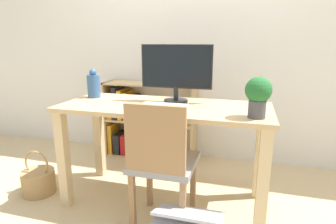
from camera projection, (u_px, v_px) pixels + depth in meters
ground_plane at (164, 200)px, 2.18m from camera, size 10.00×10.00×0.00m
wall_back at (192, 30)px, 2.76m from camera, size 8.00×0.05×2.60m
desk at (164, 124)px, 2.03m from camera, size 1.48×0.62×0.75m
monitor at (176, 69)px, 2.05m from camera, size 0.53×0.18×0.42m
keyboard at (165, 105)px, 1.95m from camera, size 0.32×0.11×0.02m
vase at (94, 85)px, 2.24m from camera, size 0.10×0.10×0.23m
potted_plant at (258, 94)px, 1.63m from camera, size 0.15×0.15×0.24m
chair at (161, 161)px, 1.74m from camera, size 0.40×0.40×0.86m
bookshelf at (135, 123)px, 2.97m from camera, size 0.94×0.28×0.79m
basket at (39, 181)px, 2.26m from camera, size 0.26×0.26×0.36m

